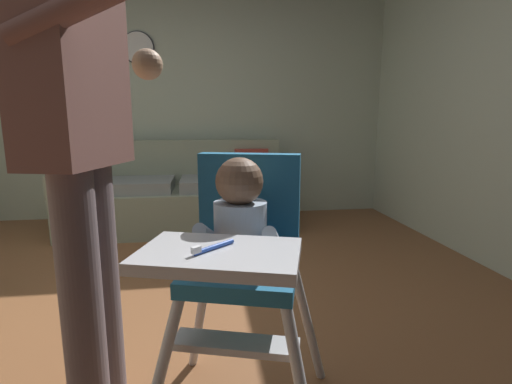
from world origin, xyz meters
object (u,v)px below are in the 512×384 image
Objects in this scene: wall_clock at (138,48)px; adult_standing at (81,151)px; high_chair at (242,243)px; couch at (179,195)px.

adult_standing is at bearing -85.31° from wall_clock.
adult_standing reaches higher than high_chair.
wall_clock is at bearing -140.42° from couch.
couch is 6.38× the size of wall_clock.
wall_clock is at bearing 109.65° from adult_standing.
high_chair is 2.84× the size of wall_clock.
wall_clock reaches higher than adult_standing.
adult_standing is (-0.52, 0.14, 0.30)m from high_chair.
wall_clock is (-0.24, 2.96, 0.85)m from adult_standing.
high_chair is 0.56× the size of adult_standing.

